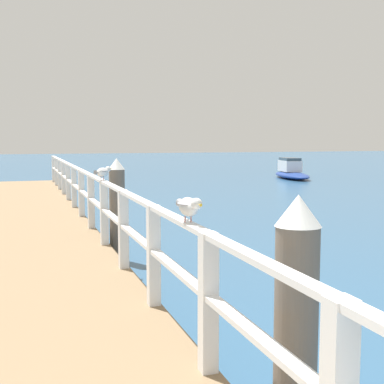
{
  "coord_description": "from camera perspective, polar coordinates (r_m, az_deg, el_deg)",
  "views": [
    {
      "loc": [
        -0.05,
        0.61,
        2.21
      ],
      "look_at": [
        3.02,
        9.82,
        1.21
      ],
      "focal_mm": 48.41,
      "sensor_mm": 36.0,
      "label": 1
    }
  ],
  "objects": [
    {
      "name": "dock_piling_far",
      "position": [
        9.37,
        -8.24,
        -1.96
      ],
      "size": [
        0.29,
        0.29,
        1.87
      ],
      "color": "#6B6056",
      "rests_on": "ground_plane"
    },
    {
      "name": "pier_deck",
      "position": [
        10.76,
        -17.9,
        -4.84
      ],
      "size": [
        2.56,
        22.37,
        0.53
      ],
      "primitive_type": "cube",
      "color": "#846B4C",
      "rests_on": "ground_plane"
    },
    {
      "name": "boat_1",
      "position": [
        29.51,
        10.88,
        2.21
      ],
      "size": [
        2.23,
        4.52,
        1.15
      ],
      "rotation": [
        0.0,
        0.0,
        -0.2
      ],
      "color": "navy",
      "rests_on": "ground_plane"
    },
    {
      "name": "pier_railing",
      "position": [
        10.71,
        -11.63,
        0.12
      ],
      "size": [
        0.12,
        20.89,
        1.03
      ],
      "color": "white",
      "rests_on": "pier_deck"
    },
    {
      "name": "dock_piling_near",
      "position": [
        3.49,
        11.34,
        -15.55
      ],
      "size": [
        0.29,
        0.29,
        1.87
      ],
      "color": "#6B6056",
      "rests_on": "ground_plane"
    },
    {
      "name": "seagull_background",
      "position": [
        8.42,
        -9.81,
        2.21
      ],
      "size": [
        0.34,
        0.39,
        0.21
      ],
      "rotation": [
        0.0,
        0.0,
        5.59
      ],
      "color": "white",
      "rests_on": "pier_railing"
    },
    {
      "name": "seagull_foreground",
      "position": [
        4.07,
        -0.35,
        -1.53
      ],
      "size": [
        0.18,
        0.48,
        0.21
      ],
      "rotation": [
        0.0,
        0.0,
        3.18
      ],
      "color": "white",
      "rests_on": "pier_railing"
    }
  ]
}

